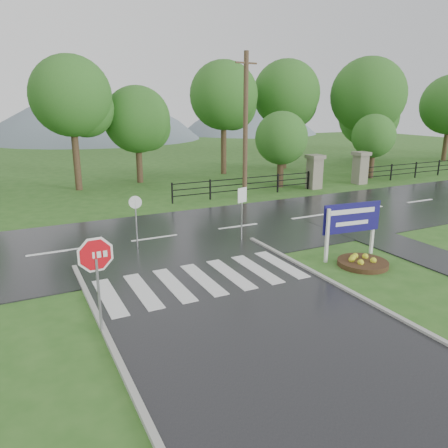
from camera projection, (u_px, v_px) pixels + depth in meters
ground at (294, 359)px, 9.79m from camera, size 120.00×120.00×0.00m
main_road at (155, 239)px, 18.39m from camera, size 90.00×8.00×0.04m
walkway at (414, 251)px, 16.90m from camera, size 2.20×11.00×0.04m
crosswalk at (203, 279)px, 14.07m from camera, size 6.50×2.80×0.02m
pillar_west at (315, 171)px, 28.86m from camera, size 1.00×1.00×2.24m
pillar_east at (360, 167)px, 30.59m from camera, size 1.00×1.00×2.24m
fence_west at (245, 184)px, 26.71m from camera, size 9.58×0.08×1.20m
hills at (75, 236)px, 71.42m from camera, size 102.00×48.00×48.00m
treeline at (107, 184)px, 30.88m from camera, size 83.20×5.20×10.00m
stop_sign at (96, 263)px, 10.40m from camera, size 1.18×0.12×2.67m
estate_billboard at (352, 220)px, 15.82m from camera, size 2.37×0.32×2.08m
flower_bed at (363, 262)px, 15.38m from camera, size 1.76×1.76×0.35m
reg_sign_small at (242, 204)px, 17.72m from camera, size 0.48×0.17×2.25m
reg_sign_round at (136, 216)px, 16.78m from camera, size 0.49×0.13×2.14m
utility_pole_east at (245, 126)px, 25.20m from camera, size 1.48×0.32×8.32m
entrance_tree_left at (281, 138)px, 28.85m from camera, size 3.50×3.50×5.03m
entrance_tree_right at (374, 136)px, 32.44m from camera, size 3.21×3.21×4.76m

